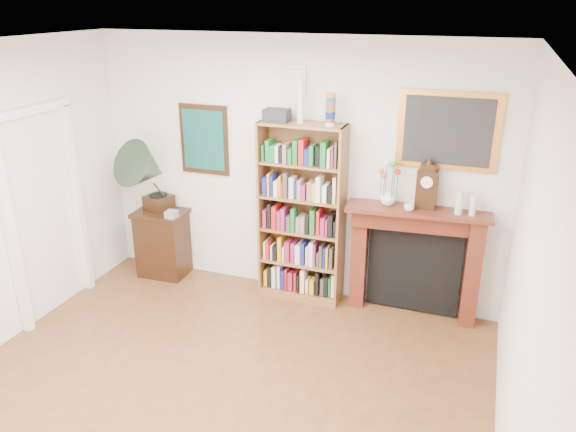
{
  "coord_description": "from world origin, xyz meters",
  "views": [
    {
      "loc": [
        1.92,
        -2.94,
        3.13
      ],
      "look_at": [
        0.26,
        1.6,
        1.24
      ],
      "focal_mm": 35.0,
      "sensor_mm": 36.0,
      "label": 1
    }
  ],
  "objects_px": {
    "fireplace": "(415,252)",
    "gramophone": "(148,171)",
    "mantel_clock": "(427,187)",
    "flower_vase": "(388,197)",
    "bottle_left": "(459,202)",
    "side_cabinet": "(163,243)",
    "bookshelf": "(302,204)",
    "bottle_right": "(473,206)",
    "cd_stack": "(171,214)",
    "teacup": "(409,207)"
  },
  "relations": [
    {
      "from": "flower_vase",
      "to": "side_cabinet",
      "type": "bearing_deg",
      "value": -178.07
    },
    {
      "from": "gramophone",
      "to": "mantel_clock",
      "type": "distance_m",
      "value": 3.04
    },
    {
      "from": "bottle_left",
      "to": "bottle_right",
      "type": "bearing_deg",
      "value": 5.22
    },
    {
      "from": "fireplace",
      "to": "teacup",
      "type": "bearing_deg",
      "value": -123.16
    },
    {
      "from": "side_cabinet",
      "to": "bottle_left",
      "type": "bearing_deg",
      "value": -1.61
    },
    {
      "from": "fireplace",
      "to": "mantel_clock",
      "type": "bearing_deg",
      "value": -18.93
    },
    {
      "from": "bookshelf",
      "to": "gramophone",
      "type": "height_order",
      "value": "bookshelf"
    },
    {
      "from": "bottle_right",
      "to": "teacup",
      "type": "bearing_deg",
      "value": -171.34
    },
    {
      "from": "fireplace",
      "to": "gramophone",
      "type": "relative_size",
      "value": 1.6
    },
    {
      "from": "side_cabinet",
      "to": "bookshelf",
      "type": "bearing_deg",
      "value": -0.87
    },
    {
      "from": "cd_stack",
      "to": "teacup",
      "type": "distance_m",
      "value": 2.65
    },
    {
      "from": "side_cabinet",
      "to": "bottle_right",
      "type": "height_order",
      "value": "bottle_right"
    },
    {
      "from": "side_cabinet",
      "to": "teacup",
      "type": "xyz_separation_m",
      "value": [
        2.84,
        -0.02,
        0.83
      ]
    },
    {
      "from": "side_cabinet",
      "to": "bottle_left",
      "type": "distance_m",
      "value": 3.42
    },
    {
      "from": "gramophone",
      "to": "mantel_clock",
      "type": "bearing_deg",
      "value": 19.02
    },
    {
      "from": "cd_stack",
      "to": "fireplace",
      "type": "bearing_deg",
      "value": 5.22
    },
    {
      "from": "cd_stack",
      "to": "teacup",
      "type": "height_order",
      "value": "teacup"
    },
    {
      "from": "cd_stack",
      "to": "bottle_left",
      "type": "xyz_separation_m",
      "value": [
        3.07,
        0.18,
        0.47
      ]
    },
    {
      "from": "side_cabinet",
      "to": "bottle_left",
      "type": "relative_size",
      "value": 3.35
    },
    {
      "from": "gramophone",
      "to": "cd_stack",
      "type": "distance_m",
      "value": 0.54
    },
    {
      "from": "side_cabinet",
      "to": "bottle_right",
      "type": "relative_size",
      "value": 4.02
    },
    {
      "from": "side_cabinet",
      "to": "bottle_left",
      "type": "height_order",
      "value": "bottle_left"
    },
    {
      "from": "fireplace",
      "to": "teacup",
      "type": "xyz_separation_m",
      "value": [
        -0.08,
        -0.15,
        0.53
      ]
    },
    {
      "from": "side_cabinet",
      "to": "bottle_right",
      "type": "xyz_separation_m",
      "value": [
        3.43,
        0.07,
        0.89
      ]
    },
    {
      "from": "flower_vase",
      "to": "bottle_left",
      "type": "bearing_deg",
      "value": -2.42
    },
    {
      "from": "gramophone",
      "to": "bottle_right",
      "type": "distance_m",
      "value": 3.48
    },
    {
      "from": "flower_vase",
      "to": "bottle_left",
      "type": "relative_size",
      "value": 0.7
    },
    {
      "from": "cd_stack",
      "to": "bottle_right",
      "type": "height_order",
      "value": "bottle_right"
    },
    {
      "from": "fireplace",
      "to": "gramophone",
      "type": "height_order",
      "value": "gramophone"
    },
    {
      "from": "cd_stack",
      "to": "teacup",
      "type": "relative_size",
      "value": 1.23
    },
    {
      "from": "cd_stack",
      "to": "flower_vase",
      "type": "relative_size",
      "value": 0.72
    },
    {
      "from": "flower_vase",
      "to": "bottle_left",
      "type": "distance_m",
      "value": 0.68
    },
    {
      "from": "cd_stack",
      "to": "flower_vase",
      "type": "height_order",
      "value": "flower_vase"
    },
    {
      "from": "teacup",
      "to": "gramophone",
      "type": "bearing_deg",
      "value": -178.67
    },
    {
      "from": "side_cabinet",
      "to": "mantel_clock",
      "type": "relative_size",
      "value": 1.77
    },
    {
      "from": "flower_vase",
      "to": "bottle_left",
      "type": "height_order",
      "value": "bottle_left"
    },
    {
      "from": "fireplace",
      "to": "gramophone",
      "type": "bearing_deg",
      "value": 178.88
    },
    {
      "from": "cd_stack",
      "to": "bottle_right",
      "type": "distance_m",
      "value": 3.24
    },
    {
      "from": "fireplace",
      "to": "mantel_clock",
      "type": "distance_m",
      "value": 0.71
    },
    {
      "from": "mantel_clock",
      "to": "bottle_right",
      "type": "xyz_separation_m",
      "value": [
        0.45,
        -0.05,
        -0.12
      ]
    },
    {
      "from": "flower_vase",
      "to": "teacup",
      "type": "xyz_separation_m",
      "value": [
        0.23,
        -0.11,
        -0.05
      ]
    },
    {
      "from": "gramophone",
      "to": "bookshelf",
      "type": "bearing_deg",
      "value": 19.67
    },
    {
      "from": "mantel_clock",
      "to": "bookshelf",
      "type": "bearing_deg",
      "value": -172.86
    },
    {
      "from": "cd_stack",
      "to": "bookshelf",
      "type": "bearing_deg",
      "value": 6.45
    },
    {
      "from": "teacup",
      "to": "bottle_left",
      "type": "distance_m",
      "value": 0.47
    },
    {
      "from": "bookshelf",
      "to": "flower_vase",
      "type": "relative_size",
      "value": 13.47
    },
    {
      "from": "cd_stack",
      "to": "flower_vase",
      "type": "xyz_separation_m",
      "value": [
        2.39,
        0.2,
        0.43
      ]
    },
    {
      "from": "mantel_clock",
      "to": "teacup",
      "type": "height_order",
      "value": "mantel_clock"
    },
    {
      "from": "cd_stack",
      "to": "bottle_right",
      "type": "relative_size",
      "value": 0.6
    },
    {
      "from": "bookshelf",
      "to": "fireplace",
      "type": "distance_m",
      "value": 1.27
    }
  ]
}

